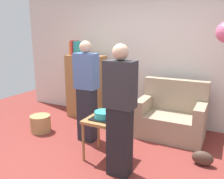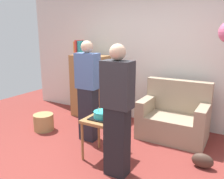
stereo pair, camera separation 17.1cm
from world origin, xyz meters
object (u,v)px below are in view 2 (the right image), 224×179
at_px(wicker_basket, 44,122).
at_px(handbag, 202,161).
at_px(birthday_cake, 103,115).
at_px(couch, 174,118).
at_px(bookshelf, 90,86).
at_px(person_blowing_candles, 88,91).
at_px(side_table, 103,124).
at_px(person_holding_cake, 117,111).

distance_m(wicker_basket, handbag, 2.75).
height_order(birthday_cake, handbag, birthday_cake).
distance_m(couch, wicker_basket, 2.33).
bearing_deg(bookshelf, couch, -4.36).
bearing_deg(person_blowing_candles, bookshelf, 103.23).
height_order(couch, wicker_basket, couch).
distance_m(bookshelf, side_table, 1.75).
height_order(couch, person_blowing_candles, person_blowing_candles).
bearing_deg(handbag, wicker_basket, -177.12).
bearing_deg(person_holding_cake, side_table, -41.02).
bearing_deg(couch, person_blowing_candles, -146.66).
height_order(bookshelf, person_blowing_candles, person_blowing_candles).
relative_size(couch, person_holding_cake, 0.67).
xyz_separation_m(couch, wicker_basket, (-2.14, -0.89, -0.19)).
bearing_deg(bookshelf, handbag, -20.20).
bearing_deg(couch, bookshelf, 175.64).
bearing_deg(side_table, wicker_basket, 169.11).
relative_size(bookshelf, wicker_basket, 4.44).
bearing_deg(handbag, bookshelf, 159.80).
relative_size(side_table, birthday_cake, 1.84).
height_order(person_holding_cake, wicker_basket, person_holding_cake).
relative_size(person_blowing_candles, person_holding_cake, 1.00).
relative_size(couch, handbag, 3.93).
distance_m(birthday_cake, person_blowing_candles, 0.68).
bearing_deg(birthday_cake, person_blowing_candles, 143.65).
xyz_separation_m(birthday_cake, handbag, (1.28, 0.42, -0.54)).
distance_m(side_table, person_blowing_candles, 0.73).
xyz_separation_m(bookshelf, person_blowing_candles, (0.62, -0.93, 0.16)).
height_order(bookshelf, handbag, bookshelf).
distance_m(side_table, wicker_basket, 1.53).
xyz_separation_m(couch, handbag, (0.61, -0.75, -0.24)).
bearing_deg(wicker_basket, person_blowing_candles, 6.27).
distance_m(couch, side_table, 1.36).
distance_m(side_table, handbag, 1.41).
bearing_deg(person_blowing_candles, person_holding_cake, -56.57).
bearing_deg(birthday_cake, handbag, 18.12).
bearing_deg(side_table, person_holding_cake, -35.56).
bearing_deg(birthday_cake, side_table, -119.82).
distance_m(couch, birthday_cake, 1.39).
distance_m(couch, person_blowing_candles, 1.52).
bearing_deg(couch, person_holding_cake, -102.11).
bearing_deg(person_holding_cake, couch, -107.57).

